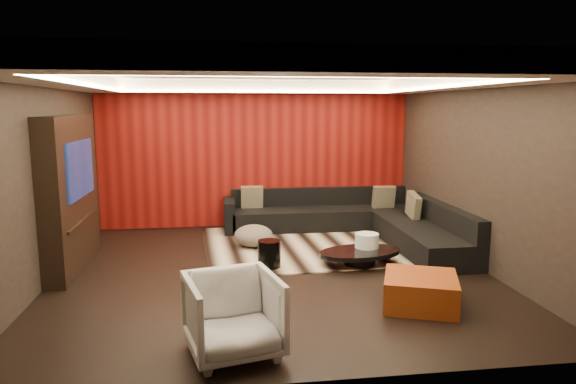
{
  "coord_description": "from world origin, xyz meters",
  "views": [
    {
      "loc": [
        -0.75,
        -6.99,
        2.31
      ],
      "look_at": [
        0.3,
        0.6,
        1.05
      ],
      "focal_mm": 32.0,
      "sensor_mm": 36.0,
      "label": 1
    }
  ],
  "objects": [
    {
      "name": "floor",
      "position": [
        0.0,
        0.0,
        -0.01
      ],
      "size": [
        6.0,
        6.0,
        0.02
      ],
      "primitive_type": "cube",
      "color": "black",
      "rests_on": "ground"
    },
    {
      "name": "cove_back",
      "position": [
        0.0,
        2.36,
        2.6
      ],
      "size": [
        4.8,
        0.08,
        0.04
      ],
      "primitive_type": "cube",
      "color": "#FFD899",
      "rests_on": "ground"
    },
    {
      "name": "soffit_back",
      "position": [
        0.0,
        2.7,
        2.69
      ],
      "size": [
        6.0,
        0.6,
        0.22
      ],
      "primitive_type": "cube",
      "color": "silver",
      "rests_on": "ground"
    },
    {
      "name": "coffee_table",
      "position": [
        1.31,
        0.13,
        0.13
      ],
      "size": [
        1.45,
        1.45,
        0.21
      ],
      "primitive_type": "cylinder",
      "rotation": [
        0.0,
        0.0,
        0.18
      ],
      "color": "black",
      "rests_on": "rug"
    },
    {
      "name": "ceiling",
      "position": [
        0.0,
        0.0,
        2.81
      ],
      "size": [
        6.0,
        6.0,
        0.02
      ],
      "primitive_type": "cube",
      "color": "silver",
      "rests_on": "ground"
    },
    {
      "name": "tv_surround",
      "position": [
        -2.85,
        0.6,
        1.1
      ],
      "size": [
        0.3,
        2.0,
        2.2
      ],
      "primitive_type": "cube",
      "color": "black",
      "rests_on": "ground"
    },
    {
      "name": "tv_shelf",
      "position": [
        -2.69,
        0.6,
        0.7
      ],
      "size": [
        0.04,
        1.6,
        0.04
      ],
      "primitive_type": "cube",
      "color": "black",
      "rests_on": "ground"
    },
    {
      "name": "cove_front",
      "position": [
        0.0,
        -2.36,
        2.6
      ],
      "size": [
        4.8,
        0.08,
        0.04
      ],
      "primitive_type": "cube",
      "color": "#FFD899",
      "rests_on": "ground"
    },
    {
      "name": "rug",
      "position": [
        1.01,
        1.38,
        0.01
      ],
      "size": [
        4.18,
        3.25,
        0.02
      ],
      "primitive_type": "cube",
      "rotation": [
        0.0,
        0.0,
        0.06
      ],
      "color": "beige",
      "rests_on": "floor"
    },
    {
      "name": "armchair",
      "position": [
        -0.63,
        -2.41,
        0.39
      ],
      "size": [
        1.0,
        1.02,
        0.78
      ],
      "primitive_type": "imported",
      "rotation": [
        0.0,
        0.0,
        0.23
      ],
      "color": "silver",
      "rests_on": "floor"
    },
    {
      "name": "striped_pouf",
      "position": [
        -0.18,
        1.34,
        0.2
      ],
      "size": [
        0.83,
        0.83,
        0.36
      ],
      "primitive_type": "ellipsoid",
      "rotation": [
        0.0,
        0.0,
        0.34
      ],
      "color": "beige",
      "rests_on": "rug"
    },
    {
      "name": "wall_back",
      "position": [
        0.0,
        3.01,
        1.4
      ],
      "size": [
        6.0,
        0.02,
        2.8
      ],
      "primitive_type": "cube",
      "color": "black",
      "rests_on": "ground"
    },
    {
      "name": "tv_screen",
      "position": [
        -2.69,
        0.6,
        1.45
      ],
      "size": [
        0.04,
        1.3,
        0.8
      ],
      "primitive_type": "cube",
      "color": "black",
      "rests_on": "ground"
    },
    {
      "name": "wall_left",
      "position": [
        -3.01,
        0.0,
        1.4
      ],
      "size": [
        0.02,
        6.0,
        2.8
      ],
      "primitive_type": "cube",
      "color": "black",
      "rests_on": "ground"
    },
    {
      "name": "throw_pillows",
      "position": [
        1.64,
        2.16,
        0.62
      ],
      "size": [
        3.01,
        1.63,
        0.5
      ],
      "color": "beige",
      "rests_on": "sectional_sofa"
    },
    {
      "name": "orange_ottoman",
      "position": [
        1.58,
        -1.5,
        0.18
      ],
      "size": [
        1.06,
        1.06,
        0.37
      ],
      "primitive_type": "cube",
      "rotation": [
        0.0,
        0.0,
        -0.36
      ],
      "color": "#8F3512",
      "rests_on": "floor"
    },
    {
      "name": "soffit_right",
      "position": [
        2.7,
        0.0,
        2.69
      ],
      "size": [
        0.6,
        4.8,
        0.22
      ],
      "primitive_type": "cube",
      "color": "silver",
      "rests_on": "ground"
    },
    {
      "name": "white_side_table",
      "position": [
        1.45,
        0.27,
        0.22
      ],
      "size": [
        0.39,
        0.39,
        0.45
      ],
      "primitive_type": "cylinder",
      "rotation": [
        0.0,
        0.0,
        -0.1
      ],
      "color": "white",
      "rests_on": "floor"
    },
    {
      "name": "sectional_sofa",
      "position": [
        1.73,
        1.86,
        0.26
      ],
      "size": [
        3.65,
        3.5,
        0.75
      ],
      "color": "black",
      "rests_on": "floor"
    },
    {
      "name": "soffit_front",
      "position": [
        0.0,
        -2.7,
        2.69
      ],
      "size": [
        6.0,
        0.6,
        0.22
      ],
      "primitive_type": "cube",
      "color": "silver",
      "rests_on": "ground"
    },
    {
      "name": "cove_right",
      "position": [
        2.36,
        0.0,
        2.6
      ],
      "size": [
        0.08,
        4.8,
        0.04
      ],
      "primitive_type": "cube",
      "color": "#FFD899",
      "rests_on": "ground"
    },
    {
      "name": "wall_right",
      "position": [
        3.01,
        0.0,
        1.4
      ],
      "size": [
        0.02,
        6.0,
        2.8
      ],
      "primitive_type": "cube",
      "color": "black",
      "rests_on": "ground"
    },
    {
      "name": "soffit_left",
      "position": [
        -2.7,
        0.0,
        2.69
      ],
      "size": [
        0.6,
        4.8,
        0.22
      ],
      "primitive_type": "cube",
      "color": "silver",
      "rests_on": "ground"
    },
    {
      "name": "cove_left",
      "position": [
        -2.36,
        0.0,
        2.6
      ],
      "size": [
        0.08,
        4.8,
        0.04
      ],
      "primitive_type": "cube",
      "color": "#FFD899",
      "rests_on": "ground"
    },
    {
      "name": "red_feature_wall",
      "position": [
        0.0,
        2.97,
        1.4
      ],
      "size": [
        5.98,
        0.05,
        2.78
      ],
      "primitive_type": "cube",
      "color": "#6B0C0A",
      "rests_on": "ground"
    },
    {
      "name": "drum_stool",
      "position": [
        -0.03,
        0.19,
        0.22
      ],
      "size": [
        0.41,
        0.41,
        0.39
      ],
      "primitive_type": "cylinder",
      "rotation": [
        0.0,
        0.0,
        0.29
      ],
      "color": "black",
      "rests_on": "rug"
    }
  ]
}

